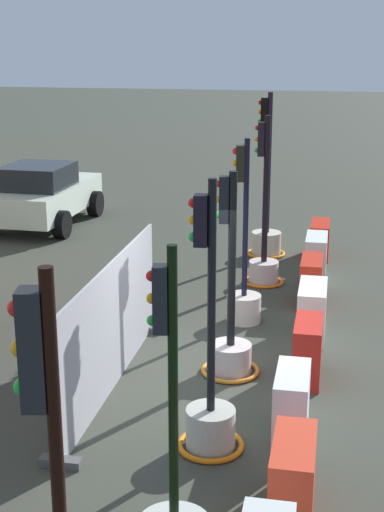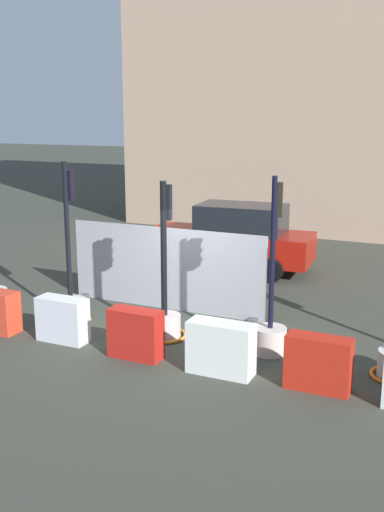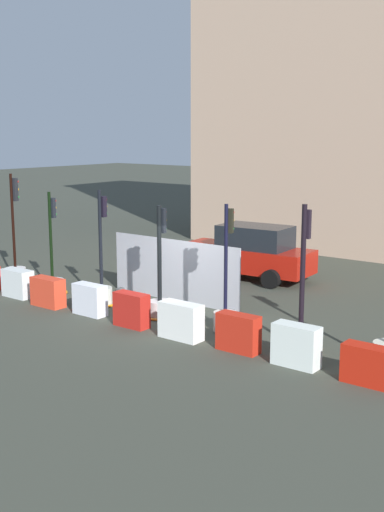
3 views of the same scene
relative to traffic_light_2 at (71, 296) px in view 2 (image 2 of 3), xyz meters
The scene contains 10 objects.
ground_plane 2.24m from the traffic_light_2, ahead, with size 120.00×120.00×0.00m, color #383C32.
traffic_light_2 is the anchor object (origin of this frame).
traffic_light_3 2.16m from the traffic_light_2, ahead, with size 0.88×0.88×3.04m.
traffic_light_4 4.27m from the traffic_light_2, ahead, with size 0.60×0.60×3.22m.
construction_barrier_3 1.08m from the traffic_light_2, 62.61° to the right, with size 0.99×0.41×0.86m.
construction_barrier_4 2.42m from the traffic_light_2, 26.35° to the right, with size 0.97×0.40×0.89m.
construction_barrier_5 3.94m from the traffic_light_2, 15.75° to the right, with size 1.11×0.45×0.90m.
construction_barrier_6 5.50m from the traffic_light_2, 10.35° to the right, with size 1.02×0.39×0.88m.
car_red_compact 5.71m from the traffic_light_2, 75.10° to the left, with size 4.65×2.25×1.84m.
site_fence_panel 2.16m from the traffic_light_2, 50.32° to the left, with size 4.67×0.50×1.84m.
Camera 2 is at (5.17, -10.10, 4.25)m, focal length 42.46 mm.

